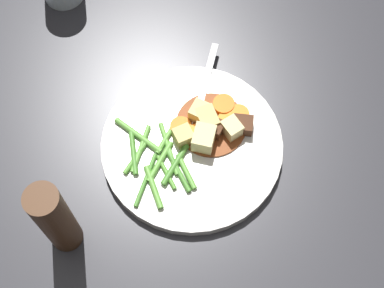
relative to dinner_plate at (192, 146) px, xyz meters
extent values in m
plane|color=#2D2D33|center=(0.00, 0.00, -0.01)|extent=(3.00, 3.00, 0.00)
cylinder|color=white|center=(0.00, 0.00, 0.00)|extent=(0.26, 0.26, 0.02)
cylinder|color=brown|center=(0.04, 0.01, 0.01)|extent=(0.10, 0.10, 0.00)
cylinder|color=orange|center=(0.01, 0.01, 0.01)|extent=(0.03, 0.03, 0.01)
cylinder|color=orange|center=(0.06, 0.00, 0.01)|extent=(0.03, 0.03, 0.01)
cylinder|color=orange|center=(0.07, 0.03, 0.01)|extent=(0.04, 0.04, 0.01)
cylinder|color=orange|center=(0.08, 0.00, 0.01)|extent=(0.04, 0.04, 0.01)
cylinder|color=orange|center=(0.00, 0.03, 0.01)|extent=(0.04, 0.04, 0.01)
cube|color=#DBBC6B|center=(-0.01, 0.01, 0.02)|extent=(0.03, 0.03, 0.02)
cube|color=#DBBC6B|center=(0.04, 0.02, 0.02)|extent=(0.03, 0.04, 0.03)
cube|color=#E5CC7A|center=(0.03, 0.03, 0.02)|extent=(0.04, 0.04, 0.03)
cube|color=#EAD68C|center=(0.01, -0.01, 0.02)|extent=(0.05, 0.05, 0.03)
cube|color=#EAD68C|center=(0.06, -0.02, 0.02)|extent=(0.02, 0.03, 0.03)
cube|color=#4C2B19|center=(0.08, -0.02, 0.02)|extent=(0.04, 0.04, 0.02)
cube|color=#4C2B19|center=(0.04, 0.00, 0.02)|extent=(0.03, 0.04, 0.02)
cylinder|color=#66AD42|center=(-0.05, 0.00, 0.01)|extent=(0.06, 0.04, 0.01)
cylinder|color=#599E38|center=(-0.08, 0.03, 0.01)|extent=(0.06, 0.03, 0.01)
cylinder|color=#4C8E33|center=(-0.08, 0.03, 0.01)|extent=(0.04, 0.07, 0.01)
cylinder|color=#66AD42|center=(-0.02, 0.03, 0.01)|extent=(0.06, 0.04, 0.01)
cylinder|color=#66AD42|center=(-0.07, 0.03, 0.01)|extent=(0.06, 0.05, 0.01)
cylinder|color=#4C8E33|center=(-0.04, -0.02, 0.01)|extent=(0.02, 0.07, 0.01)
cylinder|color=#66AD42|center=(-0.03, 0.01, 0.01)|extent=(0.03, 0.08, 0.01)
cylinder|color=#599E38|center=(-0.06, -0.02, 0.01)|extent=(0.01, 0.06, 0.01)
cylinder|color=#4C8E33|center=(-0.04, -0.02, 0.01)|extent=(0.06, 0.04, 0.01)
cylinder|color=#66AD42|center=(-0.08, -0.03, 0.01)|extent=(0.02, 0.07, 0.01)
cylinder|color=#66AD42|center=(-0.06, 0.05, 0.01)|extent=(0.04, 0.08, 0.01)
cylinder|color=#4C8E33|center=(-0.09, -0.01, 0.01)|extent=(0.07, 0.06, 0.01)
cylinder|color=#66AD42|center=(-0.03, -0.03, 0.01)|extent=(0.02, 0.06, 0.01)
cube|color=silver|center=(0.08, 0.08, 0.01)|extent=(0.09, 0.09, 0.00)
cube|color=silver|center=(0.03, 0.04, 0.01)|extent=(0.03, 0.03, 0.00)
cylinder|color=silver|center=(0.01, 0.02, 0.01)|extent=(0.03, 0.03, 0.00)
cylinder|color=silver|center=(0.01, 0.02, 0.01)|extent=(0.03, 0.03, 0.00)
cylinder|color=silver|center=(0.01, 0.01, 0.01)|extent=(0.03, 0.03, 0.00)
cylinder|color=silver|center=(0.02, 0.01, 0.01)|extent=(0.03, 0.03, 0.00)
cylinder|color=#4C2D19|center=(-0.22, -0.02, 0.07)|extent=(0.04, 0.04, 0.16)
camera|label=1|loc=(-0.19, -0.29, 0.77)|focal=54.23mm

